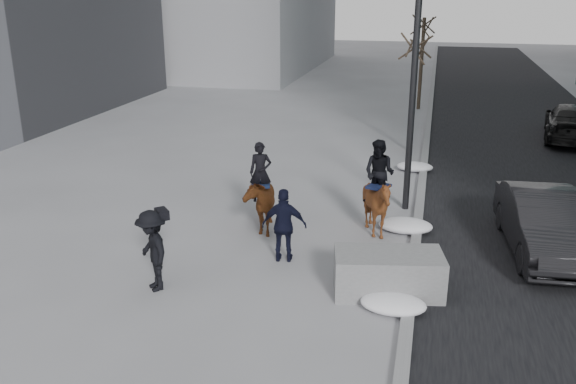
% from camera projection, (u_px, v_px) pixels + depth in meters
% --- Properties ---
extents(ground, '(120.00, 120.00, 0.00)m').
position_uv_depth(ground, '(275.00, 272.00, 13.68)').
color(ground, gray).
rests_on(ground, ground).
extents(road, '(8.00, 90.00, 0.01)m').
position_uv_depth(road, '(541.00, 169.00, 21.32)').
color(road, black).
rests_on(road, ground).
extents(curb, '(0.25, 90.00, 0.12)m').
position_uv_depth(curb, '(425.00, 160.00, 22.19)').
color(curb, gray).
rests_on(curb, ground).
extents(planter, '(2.40, 1.52, 0.89)m').
position_uv_depth(planter, '(388.00, 273.00, 12.62)').
color(planter, gray).
rests_on(planter, ground).
extents(car_near, '(1.97, 4.63, 1.48)m').
position_uv_depth(car_near, '(544.00, 223.00, 14.47)').
color(car_near, black).
rests_on(car_near, ground).
extents(car_far, '(2.86, 5.43, 1.50)m').
position_uv_depth(car_far, '(573.00, 122.00, 25.05)').
color(car_far, black).
rests_on(car_far, ground).
extents(tree_near, '(1.20, 1.20, 4.76)m').
position_uv_depth(tree_near, '(414.00, 90.00, 22.85)').
color(tree_near, '#3B2F22').
rests_on(tree_near, ground).
extents(tree_far, '(1.20, 1.20, 5.08)m').
position_uv_depth(tree_far, '(422.00, 59.00, 30.78)').
color(tree_far, '#34271E').
rests_on(tree_far, ground).
extents(mounted_left, '(1.26, 1.93, 2.30)m').
position_uv_depth(mounted_left, '(260.00, 198.00, 15.86)').
color(mounted_left, '#4E2F0F').
rests_on(mounted_left, ground).
extents(mounted_right, '(1.74, 1.83, 2.47)m').
position_uv_depth(mounted_right, '(378.00, 198.00, 15.41)').
color(mounted_right, '#4F2C0F').
rests_on(mounted_right, ground).
extents(feeder, '(1.08, 0.92, 1.75)m').
position_uv_depth(feeder, '(284.00, 225.00, 13.98)').
color(feeder, black).
rests_on(feeder, ground).
extents(camera_crew, '(1.24, 1.28, 1.75)m').
position_uv_depth(camera_crew, '(153.00, 250.00, 12.65)').
color(camera_crew, black).
rests_on(camera_crew, ground).
extents(lamppost, '(0.25, 2.29, 9.09)m').
position_uv_depth(lamppost, '(417.00, 30.00, 15.76)').
color(lamppost, black).
rests_on(lamppost, ground).
extents(snow_piles, '(1.39, 10.63, 0.35)m').
position_uv_depth(snow_piles, '(406.00, 223.00, 16.02)').
color(snow_piles, white).
rests_on(snow_piles, ground).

